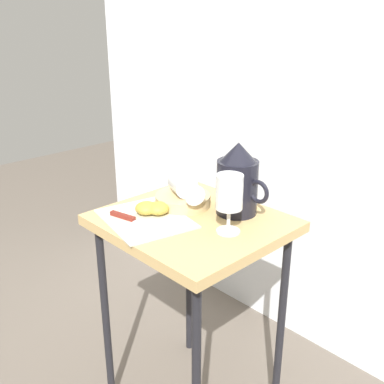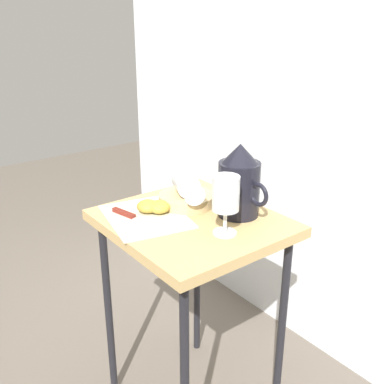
{
  "view_description": "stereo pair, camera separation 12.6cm",
  "coord_description": "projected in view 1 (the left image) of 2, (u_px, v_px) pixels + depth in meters",
  "views": [
    {
      "loc": [
        0.85,
        -0.81,
        1.22
      ],
      "look_at": [
        0.0,
        0.0,
        0.76
      ],
      "focal_mm": 42.73,
      "sensor_mm": 36.0,
      "label": 1
    },
    {
      "loc": [
        0.93,
        -0.72,
        1.22
      ],
      "look_at": [
        0.0,
        0.0,
        0.76
      ],
      "focal_mm": 42.73,
      "sensor_mm": 36.0,
      "label": 2
    }
  ],
  "objects": [
    {
      "name": "curtain_drape",
      "position": [
        315.0,
        64.0,
        1.52
      ],
      "size": [
        2.4,
        0.03,
        2.13
      ],
      "primitive_type": "cube",
      "color": "white",
      "rests_on": "ground_plane"
    },
    {
      "name": "table",
      "position": [
        192.0,
        243.0,
        1.32
      ],
      "size": [
        0.49,
        0.44,
        0.68
      ],
      "color": "tan",
      "rests_on": "ground_plane"
    },
    {
      "name": "linen_napkin",
      "position": [
        145.0,
        219.0,
        1.29
      ],
      "size": [
        0.3,
        0.26,
        0.0
      ],
      "primitive_type": "cube",
      "rotation": [
        0.0,
        0.0,
        -0.22
      ],
      "color": "beige",
      "rests_on": "table"
    },
    {
      "name": "basket_tray",
      "position": [
        183.0,
        200.0,
        1.37
      ],
      "size": [
        0.17,
        0.17,
        0.03
      ],
      "primitive_type": "cylinder",
      "color": "tan",
      "rests_on": "table"
    },
    {
      "name": "pitcher",
      "position": [
        237.0,
        185.0,
        1.3
      ],
      "size": [
        0.17,
        0.12,
        0.21
      ],
      "color": "black",
      "rests_on": "table"
    },
    {
      "name": "wine_glass_upright",
      "position": [
        229.0,
        195.0,
        1.17
      ],
      "size": [
        0.07,
        0.07,
        0.16
      ],
      "color": "silver",
      "rests_on": "table"
    },
    {
      "name": "wine_glass_tipped_near",
      "position": [
        183.0,
        184.0,
        1.35
      ],
      "size": [
        0.15,
        0.11,
        0.07
      ],
      "color": "silver",
      "rests_on": "basket_tray"
    },
    {
      "name": "apple_half_left",
      "position": [
        146.0,
        208.0,
        1.3
      ],
      "size": [
        0.06,
        0.06,
        0.04
      ],
      "primitive_type": "ellipsoid",
      "color": "#B29938",
      "rests_on": "linen_napkin"
    },
    {
      "name": "apple_half_right",
      "position": [
        158.0,
        208.0,
        1.3
      ],
      "size": [
        0.06,
        0.06,
        0.04
      ],
      "primitive_type": "ellipsoid",
      "color": "#B29938",
      "rests_on": "linen_napkin"
    },
    {
      "name": "knife",
      "position": [
        132.0,
        219.0,
        1.27
      ],
      "size": [
        0.21,
        0.06,
        0.01
      ],
      "color": "silver",
      "rests_on": "linen_napkin"
    }
  ]
}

